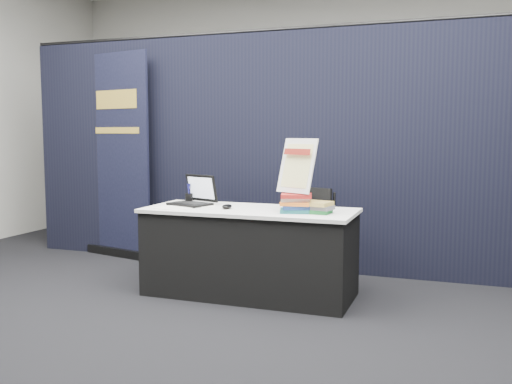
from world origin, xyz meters
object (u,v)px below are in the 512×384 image
(laptop, at_px, (192,198))
(book_stack_tall, at_px, (296,203))
(pullup_banner, at_px, (118,167))
(display_table, at_px, (250,252))
(info_sign, at_px, (297,166))
(book_stack_short, at_px, (317,207))
(stacking_chair, at_px, (309,234))

(laptop, relative_size, book_stack_tall, 1.58)
(pullup_banner, bearing_deg, display_table, -13.02)
(info_sign, xyz_separation_m, pullup_banner, (-2.36, 1.02, -0.12))
(laptop, bearing_deg, info_sign, 10.91)
(display_table, distance_m, book_stack_tall, 0.64)
(laptop, distance_m, book_stack_short, 1.20)
(info_sign, distance_m, pullup_banner, 2.57)
(laptop, xyz_separation_m, book_stack_short, (1.19, -0.16, -0.01))
(book_stack_short, relative_size, info_sign, 0.54)
(book_stack_tall, xyz_separation_m, pullup_banner, (-2.36, 1.05, 0.18))
(laptop, distance_m, info_sign, 1.08)
(book_stack_tall, bearing_deg, display_table, 167.20)
(laptop, relative_size, book_stack_short, 1.66)
(laptop, height_order, stacking_chair, laptop)
(book_stack_tall, bearing_deg, stacking_chair, 91.12)
(stacking_chair, bearing_deg, display_table, -120.33)
(info_sign, bearing_deg, book_stack_short, 21.99)
(info_sign, bearing_deg, stacking_chair, 115.66)
(display_table, bearing_deg, book_stack_short, -7.13)
(book_stack_tall, distance_m, pullup_banner, 2.59)
(info_sign, bearing_deg, book_stack_tall, -65.55)
(display_table, relative_size, pullup_banner, 0.79)
(laptop, height_order, book_stack_short, laptop)
(stacking_chair, bearing_deg, pullup_banner, -173.67)
(display_table, distance_m, book_stack_short, 0.75)
(book_stack_tall, distance_m, stacking_chair, 0.55)
(laptop, relative_size, info_sign, 0.90)
(book_stack_short, bearing_deg, laptop, 172.59)
(book_stack_short, xyz_separation_m, stacking_chair, (-0.18, 0.42, -0.30))
(laptop, bearing_deg, stacking_chair, 34.06)
(display_table, height_order, stacking_chair, stacking_chair)
(book_stack_tall, relative_size, stacking_chair, 0.29)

